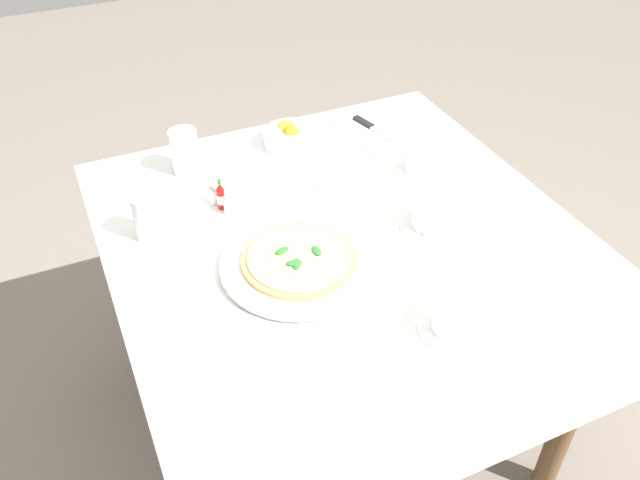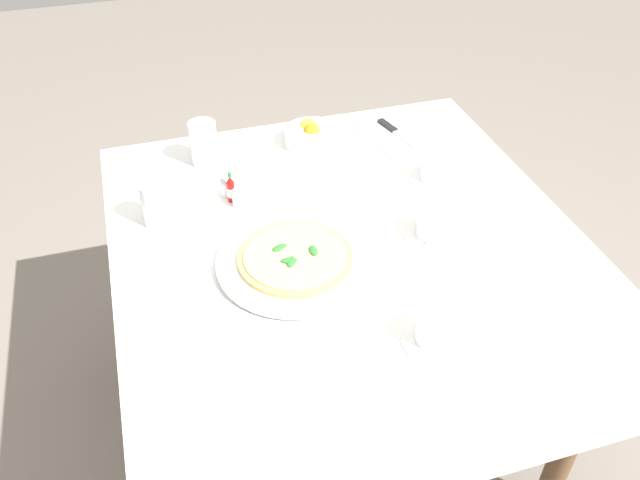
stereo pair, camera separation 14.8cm
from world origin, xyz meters
name	(u,v)px [view 1 (the left image)]	position (x,y,z in m)	size (l,w,h in m)	color
ground_plane	(335,417)	(0.00, 0.00, 0.00)	(8.00, 8.00, 0.00)	slate
dining_table	(338,271)	(0.00, 0.00, 0.61)	(1.07, 1.07, 0.75)	white
pizza_plate	(299,263)	(0.09, -0.14, 0.76)	(0.35, 0.35, 0.02)	white
pizza	(299,259)	(0.09, -0.14, 0.77)	(0.25, 0.25, 0.02)	#DBAD60
coffee_cup_left_edge	(420,162)	(-0.13, 0.29, 0.78)	(0.13, 0.13, 0.07)	white
coffee_cup_near_right	(428,218)	(0.09, 0.19, 0.77)	(0.13, 0.13, 0.06)	white
coffee_cup_near_left	(451,319)	(0.38, 0.06, 0.77)	(0.13, 0.13, 0.06)	white
water_glass_back_corner	(148,219)	(-0.15, -0.41, 0.79)	(0.06, 0.06, 0.11)	white
water_glass_right_edge	(185,155)	(-0.38, -0.26, 0.80)	(0.07, 0.07, 0.12)	white
napkin_folded	(374,133)	(-0.34, 0.28, 0.76)	(0.24, 0.17, 0.02)	white
dinner_knife	(375,129)	(-0.34, 0.28, 0.77)	(0.19, 0.07, 0.01)	silver
citrus_bowl	(290,136)	(-0.40, 0.04, 0.77)	(0.15, 0.15, 0.06)	white
hot_sauce_bottle	(221,197)	(-0.19, -0.23, 0.78)	(0.02, 0.02, 0.08)	#B7140F
salt_shaker	(229,205)	(-0.16, -0.22, 0.77)	(0.03, 0.03, 0.06)	white
pepper_shaker	(214,194)	(-0.22, -0.24, 0.77)	(0.03, 0.03, 0.06)	white
menu_card	(331,181)	(-0.15, 0.05, 0.78)	(0.07, 0.06, 0.06)	white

